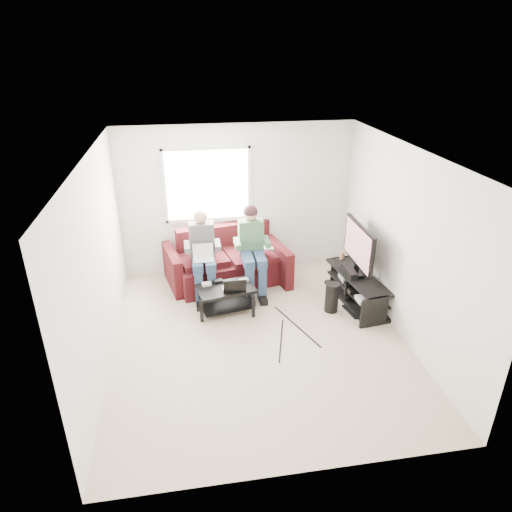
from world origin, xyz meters
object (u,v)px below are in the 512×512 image
object	(u,v)px
tv	(359,246)
subwoofer	(332,297)
coffee_table	(226,294)
sofa	(226,264)
tv_stand	(357,290)
end_table	(267,263)

from	to	relation	value
tv	subwoofer	size ratio (longest dim) A/B	2.34
coffee_table	tv	size ratio (longest dim) A/B	0.83
sofa	coffee_table	bearing A→B (deg)	-96.29
tv	subwoofer	distance (m)	0.89
tv_stand	sofa	bearing A→B (deg)	152.22
tv_stand	end_table	xyz separation A→B (m)	(-1.25, 1.08, 0.05)
sofa	subwoofer	xyz separation A→B (m)	(1.49, -1.23, -0.10)
sofa	tv	size ratio (longest dim) A/B	1.96
coffee_table	tv_stand	world-z (taller)	tv_stand
end_table	tv	bearing A→B (deg)	-38.16
sofa	tv_stand	world-z (taller)	sofa
coffee_table	sofa	bearing A→B (deg)	83.71
coffee_table	end_table	size ratio (longest dim) A/B	1.59
sofa	tv	xyz separation A→B (m)	(1.97, -0.94, 0.60)
coffee_table	end_table	distance (m)	1.31
coffee_table	subwoofer	bearing A→B (deg)	-8.83
coffee_table	end_table	world-z (taller)	end_table
subwoofer	end_table	world-z (taller)	end_table
sofa	subwoofer	bearing A→B (deg)	-39.38
end_table	tv_stand	bearing A→B (deg)	-40.83
sofa	coffee_table	distance (m)	0.98
coffee_table	tv	world-z (taller)	tv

